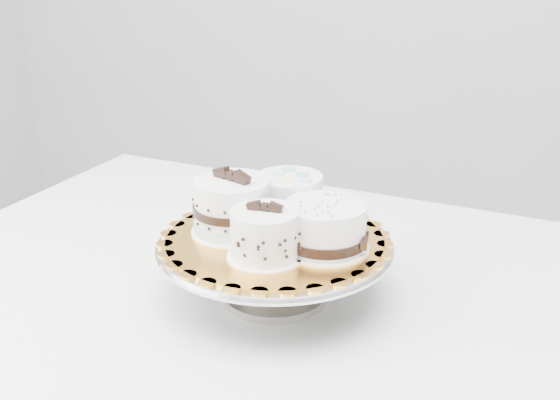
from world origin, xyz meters
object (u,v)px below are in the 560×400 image
(cake_banded, at_px, (232,208))
(cake_swirl, at_px, (265,235))
(cake_board, at_px, (275,239))
(cake_ribbon, at_px, (325,228))
(cake_dots, at_px, (289,199))
(table, at_px, (297,324))
(cake_stand, at_px, (275,259))

(cake_banded, bearing_deg, cake_swirl, -20.68)
(cake_board, height_order, cake_ribbon, cake_ribbon)
(cake_board, xyz_separation_m, cake_dots, (-0.00, 0.06, 0.04))
(table, distance_m, cake_banded, 0.23)
(cake_board, bearing_deg, table, 66.22)
(cake_stand, distance_m, cake_board, 0.03)
(cake_stand, height_order, cake_banded, cake_banded)
(table, bearing_deg, cake_stand, -108.44)
(table, xyz_separation_m, cake_dots, (-0.02, 0.02, 0.20))
(cake_swirl, distance_m, cake_banded, 0.10)
(cake_swirl, xyz_separation_m, cake_dots, (-0.01, 0.13, 0.01))
(cake_board, xyz_separation_m, cake_banded, (-0.07, 0.00, 0.04))
(cake_stand, xyz_separation_m, cake_ribbon, (0.08, -0.01, 0.06))
(table, distance_m, cake_dots, 0.21)
(table, relative_size, cake_swirl, 13.10)
(cake_board, height_order, cake_banded, cake_banded)
(cake_swirl, relative_size, cake_banded, 0.74)
(cake_board, xyz_separation_m, cake_swirl, (0.01, -0.06, 0.03))
(table, relative_size, cake_dots, 10.40)
(cake_banded, height_order, cake_dots, cake_banded)
(table, xyz_separation_m, cake_board, (-0.02, -0.05, 0.16))
(cake_stand, relative_size, cake_board, 1.09)
(cake_stand, bearing_deg, cake_board, 0.00)
(cake_banded, bearing_deg, cake_ribbon, 16.07)
(table, bearing_deg, cake_banded, -147.02)
(cake_stand, bearing_deg, table, 66.22)
(table, xyz_separation_m, cake_ribbon, (0.06, -0.05, 0.20))
(cake_board, distance_m, cake_ribbon, 0.08)
(table, height_order, cake_swirl, cake_swirl)
(cake_swirl, bearing_deg, table, 79.82)
(cake_swirl, bearing_deg, cake_banded, 135.49)
(cake_ribbon, bearing_deg, cake_dots, 128.29)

